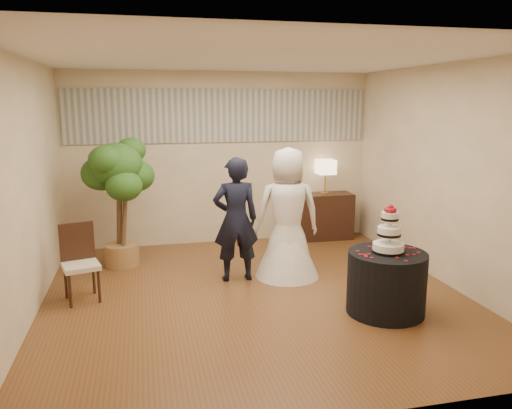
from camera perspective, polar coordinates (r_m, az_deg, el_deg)
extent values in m
cube|color=brown|center=(6.19, -0.07, -10.35)|extent=(5.00, 5.00, 0.00)
cube|color=white|center=(5.76, -0.08, 16.46)|extent=(5.00, 5.00, 0.00)
cube|color=beige|center=(8.24, -3.97, 5.22)|extent=(5.00, 0.06, 2.80)
cube|color=beige|center=(3.47, 9.18, -3.81)|extent=(5.00, 0.06, 2.80)
cube|color=beige|center=(5.80, -24.95, 1.45)|extent=(0.06, 5.00, 2.80)
cube|color=beige|center=(6.81, 20.92, 3.14)|extent=(0.06, 5.00, 2.80)
cube|color=#9C9A8F|center=(8.18, -4.01, 10.09)|extent=(4.90, 0.02, 0.85)
imported|color=black|center=(6.49, -2.33, -1.73)|extent=(0.60, 0.40, 1.64)
imported|color=white|center=(6.62, 3.63, -0.96)|extent=(0.96, 0.96, 1.75)
cylinder|color=black|center=(5.79, 14.67, -8.64)|extent=(0.89, 0.89, 0.70)
cube|color=black|center=(8.64, 7.81, -1.34)|extent=(0.95, 0.44, 0.79)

